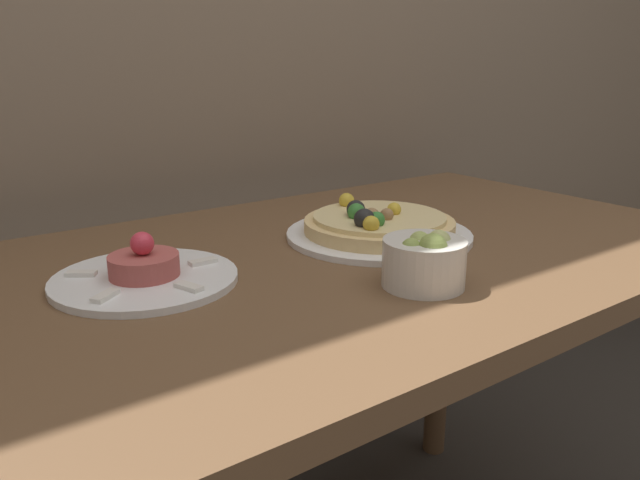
{
  "coord_description": "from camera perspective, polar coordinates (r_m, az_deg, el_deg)",
  "views": [
    {
      "loc": [
        -0.59,
        -0.36,
        1.08
      ],
      "look_at": [
        -0.08,
        0.33,
        0.83
      ],
      "focal_mm": 35.0,
      "sensor_mm": 36.0,
      "label": 1
    }
  ],
  "objects": [
    {
      "name": "tartare_plate",
      "position": [
        0.88,
        -15.73,
        -3.0
      ],
      "size": [
        0.25,
        0.25,
        0.07
      ],
      "color": "white",
      "rests_on": "dining_table"
    },
    {
      "name": "small_bowl",
      "position": [
        0.84,
        9.54,
        -1.87
      ],
      "size": [
        0.11,
        0.11,
        0.08
      ],
      "color": "silver",
      "rests_on": "dining_table"
    },
    {
      "name": "dining_table",
      "position": [
        1.03,
        2.12,
        -6.88
      ],
      "size": [
        1.3,
        0.75,
        0.79
      ],
      "color": "brown",
      "rests_on": "ground_plane"
    },
    {
      "name": "pizza_plate",
      "position": [
        1.05,
        5.34,
        1.2
      ],
      "size": [
        0.31,
        0.31,
        0.07
      ],
      "color": "white",
      "rests_on": "dining_table"
    }
  ]
}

